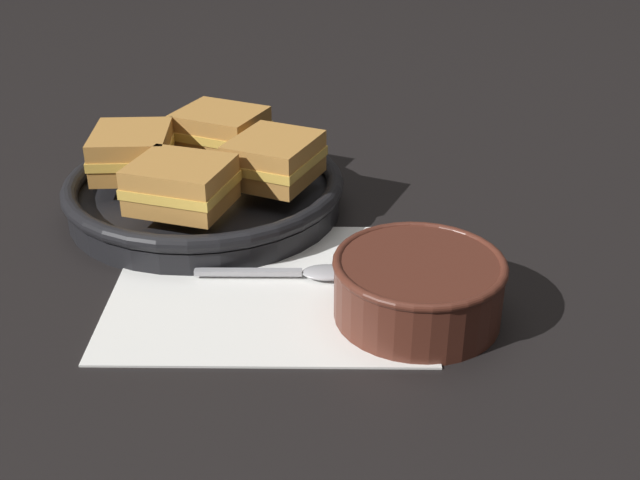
% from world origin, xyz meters
% --- Properties ---
extents(ground_plane, '(4.00, 4.00, 0.00)m').
position_xyz_m(ground_plane, '(0.00, 0.00, 0.00)').
color(ground_plane, black).
extents(napkin, '(0.32, 0.29, 0.00)m').
position_xyz_m(napkin, '(-0.02, -0.06, 0.00)').
color(napkin, white).
rests_on(napkin, ground_plane).
extents(soup_bowl, '(0.15, 0.15, 0.06)m').
position_xyz_m(soup_bowl, '(0.12, -0.08, 0.03)').
color(soup_bowl, '#4C2319').
rests_on(soup_bowl, ground_plane).
extents(spoon, '(0.15, 0.04, 0.01)m').
position_xyz_m(spoon, '(0.01, -0.04, 0.01)').
color(spoon, '#9E9EA3').
rests_on(spoon, napkin).
extents(skillet, '(0.30, 0.30, 0.04)m').
position_xyz_m(skillet, '(-0.13, 0.09, 0.02)').
color(skillet, black).
rests_on(skillet, ground_plane).
extents(sandwich_near_left, '(0.10, 0.11, 0.05)m').
position_xyz_m(sandwich_near_left, '(-0.20, 0.09, 0.06)').
color(sandwich_near_left, '#B27A38').
rests_on(sandwich_near_left, skillet).
extents(sandwich_near_right, '(0.10, 0.09, 0.05)m').
position_xyz_m(sandwich_near_right, '(-0.12, 0.01, 0.06)').
color(sandwich_near_right, '#B27A38').
rests_on(sandwich_near_right, skillet).
extents(sandwich_far_left, '(0.10, 0.11, 0.05)m').
position_xyz_m(sandwich_far_left, '(-0.05, 0.10, 0.06)').
color(sandwich_far_left, '#B27A38').
rests_on(sandwich_far_left, skillet).
extents(sandwich_far_right, '(0.11, 0.10, 0.05)m').
position_xyz_m(sandwich_far_right, '(-0.13, 0.17, 0.06)').
color(sandwich_far_right, '#B27A38').
rests_on(sandwich_far_right, skillet).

